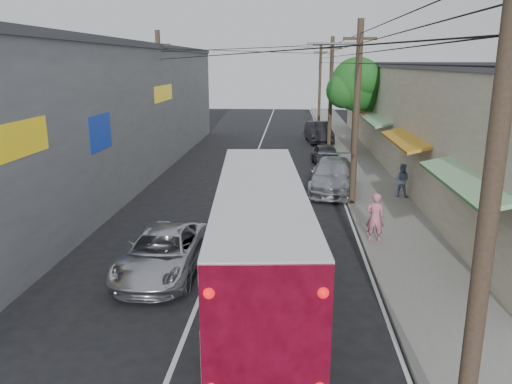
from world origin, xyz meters
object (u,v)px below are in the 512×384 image
at_px(coach_bus, 260,236).
at_px(pedestrian_near, 375,217).
at_px(parked_suv, 333,176).
at_px(jeepney, 163,252).
at_px(parked_car_mid, 326,155).
at_px(pedestrian_far, 401,180).
at_px(parked_car_far, 319,132).

height_order(coach_bus, pedestrian_near, coach_bus).
xyz_separation_m(coach_bus, parked_suv, (2.91, 11.43, -0.84)).
bearing_deg(pedestrian_near, jeepney, 27.84).
bearing_deg(parked_suv, coach_bus, -97.88).
bearing_deg(coach_bus, parked_car_mid, 75.79).
height_order(parked_suv, parked_car_mid, parked_suv).
height_order(coach_bus, pedestrian_far, coach_bus).
distance_m(parked_car_mid, parked_car_far, 9.34).
bearing_deg(parked_car_far, coach_bus, -102.53).
bearing_deg(parked_suv, pedestrian_far, -16.46).
xyz_separation_m(parked_car_mid, pedestrian_near, (0.80, -13.75, 0.34)).
xyz_separation_m(parked_suv, pedestrian_near, (0.88, -7.50, 0.21)).
bearing_deg(pedestrian_near, parked_car_mid, -82.49).
height_order(parked_car_mid, parked_car_far, parked_car_far).
distance_m(parked_car_mid, pedestrian_far, 8.12).
bearing_deg(parked_car_mid, parked_suv, -94.96).
height_order(parked_car_far, pedestrian_near, pedestrian_near).
xyz_separation_m(coach_bus, parked_car_mid, (2.98, 17.67, -0.96)).
relative_size(coach_bus, pedestrian_near, 6.28).
bearing_deg(pedestrian_near, parked_suv, -79.17).
relative_size(parked_car_far, pedestrian_near, 2.83).
relative_size(coach_bus, parked_car_far, 2.22).
distance_m(coach_bus, jeepney, 3.30).
height_order(jeepney, parked_suv, parked_suv).
relative_size(jeepney, parked_car_mid, 1.25).
bearing_deg(parked_car_far, jeepney, -109.19).
bearing_deg(parked_car_far, parked_car_mid, -96.23).
xyz_separation_m(jeepney, parked_suv, (5.92, 10.48, 0.11)).
distance_m(parked_car_far, pedestrian_near, 23.10).
relative_size(parked_car_mid, pedestrian_far, 2.46).
xyz_separation_m(coach_bus, jeepney, (-3.02, 0.95, -0.95)).
bearing_deg(parked_car_mid, coach_bus, -103.86).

